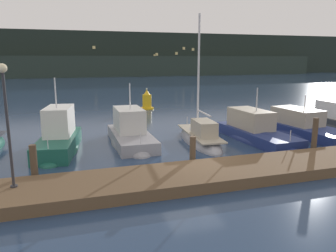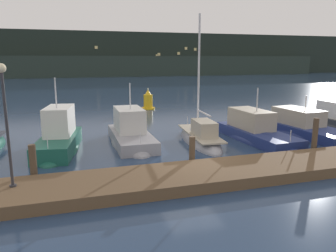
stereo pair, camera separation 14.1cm
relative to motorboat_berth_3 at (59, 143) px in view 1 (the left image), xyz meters
The scene contains 13 objects.
ground_plane 7.53m from the motorboat_berth_3, 38.69° to the right, with size 400.00×400.00×0.00m, color navy.
dock 8.63m from the motorboat_berth_3, 47.17° to the right, with size 34.52×2.80×0.45m, color brown.
mooring_pile_1 4.76m from the motorboat_berth_3, 100.49° to the right, with size 0.28×0.28×1.60m, color #4C3D2D.
mooring_pile_2 7.50m from the motorboat_berth_3, 38.56° to the right, with size 0.28×0.28×1.46m, color #4C3D2D.
mooring_pile_3 13.44m from the motorboat_berth_3, 20.36° to the right, with size 0.28×0.28×1.95m, color #4C3D2D.
motorboat_berth_3 is the anchor object (origin of this frame).
motorboat_berth_4 4.03m from the motorboat_berth_3, ahead, with size 2.29×6.24×4.20m.
sailboat_berth_5 8.02m from the motorboat_berth_3, ahead, with size 2.24×6.28×8.10m.
motorboat_berth_6 11.52m from the motorboat_berth_3, ahead, with size 2.60×7.17×3.88m.
motorboat_berth_7 15.33m from the motorboat_berth_3, ahead, with size 3.31×7.59×3.23m.
channel_buoy 15.41m from the motorboat_berth_3, 58.30° to the left, with size 1.32×1.32×2.06m.
dock_lamppost 6.77m from the motorboat_berth_3, 103.59° to the right, with size 0.32×0.32×4.30m.
hillside_backdrop 85.03m from the motorboat_berth_3, 86.25° to the left, with size 240.00×23.00×12.47m.
Camera 1 is at (-5.37, -13.32, 4.91)m, focal length 35.00 mm.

